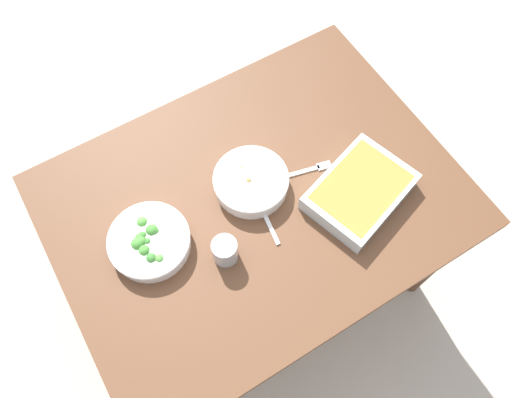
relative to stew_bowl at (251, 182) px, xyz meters
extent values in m
plane|color=#B2A899|center=(-0.01, -0.04, -0.77)|extent=(6.00, 6.00, 0.00)
cube|color=brown|center=(-0.01, -0.04, -0.05)|extent=(1.20, 0.90, 0.04)
cylinder|color=brown|center=(0.53, -0.43, -0.42)|extent=(0.06, 0.06, 0.70)
cylinder|color=brown|center=(-0.55, 0.35, -0.42)|extent=(0.06, 0.06, 0.70)
cylinder|color=brown|center=(0.53, 0.35, -0.42)|extent=(0.06, 0.06, 0.70)
cylinder|color=white|center=(0.00, 0.00, 0.00)|extent=(0.22, 0.22, 0.05)
torus|color=white|center=(0.00, 0.00, 0.02)|extent=(0.23, 0.23, 0.01)
cylinder|color=olive|center=(0.00, 0.00, 0.00)|extent=(0.18, 0.18, 0.03)
sphere|color=olive|center=(-0.01, 0.00, 0.02)|extent=(0.02, 0.02, 0.02)
sphere|color=silver|center=(0.05, -0.02, 0.01)|extent=(0.01, 0.01, 0.01)
sphere|color=silver|center=(-0.01, 0.02, 0.02)|extent=(0.02, 0.02, 0.02)
sphere|color=#C66633|center=(0.00, 0.05, 0.02)|extent=(0.02, 0.02, 0.02)
sphere|color=olive|center=(-0.02, 0.00, 0.02)|extent=(0.01, 0.01, 0.01)
sphere|color=silver|center=(0.00, 0.00, 0.02)|extent=(0.02, 0.02, 0.02)
cylinder|color=white|center=(-0.34, -0.01, -0.01)|extent=(0.23, 0.23, 0.05)
torus|color=white|center=(-0.34, -0.01, 0.01)|extent=(0.23, 0.23, 0.01)
cylinder|color=#8CB272|center=(-0.34, -0.01, 0.00)|extent=(0.19, 0.19, 0.02)
sphere|color=#478C38|center=(-0.36, -0.01, 0.01)|extent=(0.03, 0.03, 0.03)
sphere|color=#3D7A33|center=(-0.35, 0.00, 0.01)|extent=(0.02, 0.02, 0.02)
sphere|color=#478C38|center=(-0.32, 0.00, 0.02)|extent=(0.03, 0.03, 0.03)
sphere|color=#569E42|center=(-0.33, 0.04, 0.01)|extent=(0.03, 0.03, 0.03)
sphere|color=#478C38|center=(-0.37, -0.01, 0.02)|extent=(0.04, 0.04, 0.04)
sphere|color=#3D7A33|center=(-0.35, -0.02, 0.01)|extent=(0.02, 0.02, 0.02)
sphere|color=#569E42|center=(-0.35, -0.01, 0.01)|extent=(0.02, 0.02, 0.02)
sphere|color=#478C38|center=(-0.37, -0.04, 0.01)|extent=(0.03, 0.03, 0.03)
sphere|color=#569E42|center=(-0.34, -0.08, 0.01)|extent=(0.03, 0.03, 0.03)
sphere|color=#3D7A33|center=(-0.36, -0.07, 0.01)|extent=(0.03, 0.03, 0.03)
sphere|color=#3D7A33|center=(-0.31, 0.00, 0.01)|extent=(0.02, 0.02, 0.02)
sphere|color=#478C38|center=(-0.36, 0.00, 0.01)|extent=(0.03, 0.03, 0.03)
sphere|color=#478C38|center=(-0.36, 0.00, 0.01)|extent=(0.03, 0.03, 0.03)
cube|color=silver|center=(0.26, -0.19, 0.00)|extent=(0.35, 0.30, 0.06)
cube|color=gold|center=(0.26, -0.19, 0.01)|extent=(0.31, 0.26, 0.04)
cylinder|color=#B2BCC6|center=(-0.17, -0.15, 0.01)|extent=(0.07, 0.07, 0.08)
cylinder|color=black|center=(-0.17, -0.15, 0.00)|extent=(0.06, 0.06, 0.05)
cube|color=silver|center=(-0.02, -0.13, -0.03)|extent=(0.03, 0.14, 0.01)
ellipsoid|color=silver|center=(-0.01, -0.05, -0.03)|extent=(0.03, 0.04, 0.01)
cube|color=silver|center=(0.15, -0.04, -0.03)|extent=(0.14, 0.05, 0.01)
cube|color=silver|center=(0.23, -0.06, -0.03)|extent=(0.05, 0.03, 0.01)
camera|label=1|loc=(-0.34, -0.59, 1.31)|focal=34.91mm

